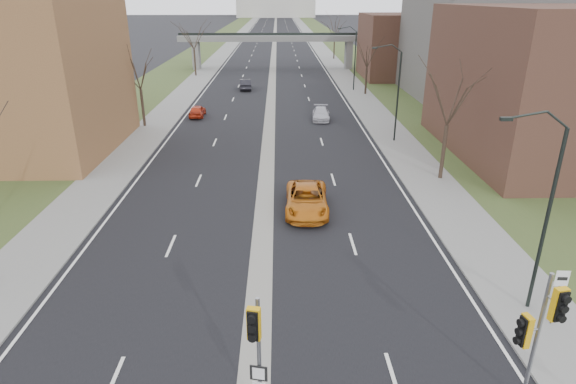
{
  "coord_description": "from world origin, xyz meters",
  "views": [
    {
      "loc": [
        0.94,
        -11.37,
        12.73
      ],
      "look_at": [
        1.38,
        9.81,
        4.05
      ],
      "focal_mm": 30.0,
      "sensor_mm": 36.0,
      "label": 1
    }
  ],
  "objects_px": {
    "car_left_near": "(197,111)",
    "car_right_near": "(307,199)",
    "signal_pole_right": "(540,326)",
    "speed_limit_sign": "(559,287)",
    "signal_pole_median": "(256,345)",
    "car_right_mid": "(321,114)",
    "car_left_far": "(245,84)"
  },
  "relations": [
    {
      "from": "car_left_near",
      "to": "car_right_near",
      "type": "height_order",
      "value": "car_right_near"
    },
    {
      "from": "signal_pole_right",
      "to": "speed_limit_sign",
      "type": "bearing_deg",
      "value": 41.44
    },
    {
      "from": "signal_pole_median",
      "to": "car_right_mid",
      "type": "bearing_deg",
      "value": 94.53
    },
    {
      "from": "car_left_near",
      "to": "car_right_near",
      "type": "bearing_deg",
      "value": 112.71
    },
    {
      "from": "car_right_near",
      "to": "car_right_mid",
      "type": "height_order",
      "value": "car_right_near"
    },
    {
      "from": "signal_pole_right",
      "to": "car_left_far",
      "type": "distance_m",
      "value": 60.1
    },
    {
      "from": "signal_pole_median",
      "to": "car_left_near",
      "type": "xyz_separation_m",
      "value": [
        -8.44,
        42.51,
        -2.64
      ]
    },
    {
      "from": "signal_pole_right",
      "to": "car_right_near",
      "type": "distance_m",
      "value": 17.24
    },
    {
      "from": "car_left_far",
      "to": "car_right_mid",
      "type": "distance_m",
      "value": 20.84
    },
    {
      "from": "signal_pole_median",
      "to": "car_right_near",
      "type": "xyz_separation_m",
      "value": [
        2.45,
        16.59,
        -2.51
      ]
    },
    {
      "from": "signal_pole_median",
      "to": "speed_limit_sign",
      "type": "height_order",
      "value": "signal_pole_median"
    },
    {
      "from": "signal_pole_median",
      "to": "car_left_near",
      "type": "distance_m",
      "value": 43.42
    },
    {
      "from": "car_left_far",
      "to": "car_right_mid",
      "type": "xyz_separation_m",
      "value": [
        9.46,
        -18.56,
        -0.09
      ]
    },
    {
      "from": "signal_pole_right",
      "to": "car_left_far",
      "type": "relative_size",
      "value": 1.11
    },
    {
      "from": "car_left_far",
      "to": "car_right_mid",
      "type": "relative_size",
      "value": 1.01
    },
    {
      "from": "signal_pole_right",
      "to": "car_left_far",
      "type": "xyz_separation_m",
      "value": [
        -12.77,
        58.67,
        -2.54
      ]
    },
    {
      "from": "signal_pole_median",
      "to": "car_left_far",
      "type": "height_order",
      "value": "signal_pole_median"
    },
    {
      "from": "signal_pole_median",
      "to": "car_left_far",
      "type": "distance_m",
      "value": 59.59
    },
    {
      "from": "car_right_mid",
      "to": "car_left_far",
      "type": "bearing_deg",
      "value": 121.1
    },
    {
      "from": "speed_limit_sign",
      "to": "car_right_near",
      "type": "relative_size",
      "value": 0.44
    },
    {
      "from": "signal_pole_right",
      "to": "car_right_mid",
      "type": "relative_size",
      "value": 1.12
    },
    {
      "from": "signal_pole_right",
      "to": "car_right_mid",
      "type": "height_order",
      "value": "signal_pole_right"
    },
    {
      "from": "car_right_near",
      "to": "car_right_mid",
      "type": "bearing_deg",
      "value": 85.32
    },
    {
      "from": "car_left_far",
      "to": "car_right_mid",
      "type": "bearing_deg",
      "value": 111.91
    },
    {
      "from": "speed_limit_sign",
      "to": "car_left_far",
      "type": "bearing_deg",
      "value": 109.7
    },
    {
      "from": "speed_limit_sign",
      "to": "car_left_near",
      "type": "distance_m",
      "value": 42.79
    },
    {
      "from": "signal_pole_right",
      "to": "car_right_mid",
      "type": "bearing_deg",
      "value": 83.82
    },
    {
      "from": "signal_pole_median",
      "to": "speed_limit_sign",
      "type": "relative_size",
      "value": 1.88
    },
    {
      "from": "signal_pole_median",
      "to": "speed_limit_sign",
      "type": "xyz_separation_m",
      "value": [
        11.94,
        4.9,
        -1.45
      ]
    },
    {
      "from": "car_left_far",
      "to": "car_right_near",
      "type": "distance_m",
      "value": 43.29
    },
    {
      "from": "signal_pole_median",
      "to": "car_left_near",
      "type": "height_order",
      "value": "signal_pole_median"
    },
    {
      "from": "signal_pole_median",
      "to": "car_left_near",
      "type": "bearing_deg",
      "value": 113.28
    }
  ]
}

